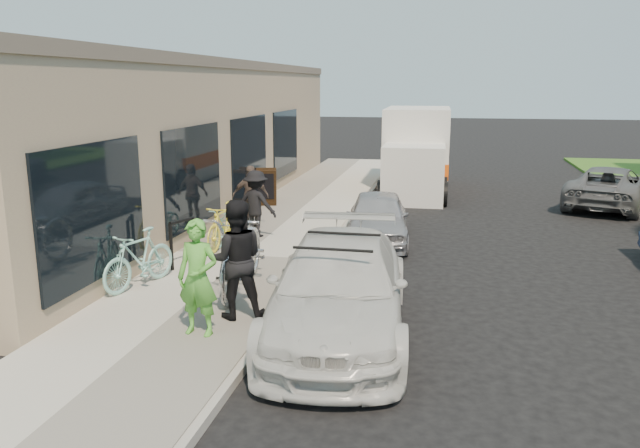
{
  "coord_description": "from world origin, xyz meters",
  "views": [
    {
      "loc": [
        2.0,
        -8.81,
        3.6
      ],
      "look_at": [
        -0.27,
        2.26,
        1.05
      ],
      "focal_mm": 35.0,
      "sensor_mm": 36.0,
      "label": 1
    }
  ],
  "objects_px": {
    "bike_rack": "(182,238)",
    "man_standing": "(236,259)",
    "cruiser_bike_a": "(139,259)",
    "bystander_b": "(251,196)",
    "sedan_white": "(339,288)",
    "woman_rider": "(198,278)",
    "cruiser_bike_c": "(224,226)",
    "sandwich_board": "(265,187)",
    "sedan_silver": "(377,218)",
    "moving_truck": "(416,155)",
    "far_car_gray": "(609,187)",
    "tandem_bike": "(243,250)",
    "cruiser_bike_b": "(228,225)",
    "bystander_a": "(256,204)"
  },
  "relations": [
    {
      "from": "bike_rack",
      "to": "sedan_silver",
      "type": "bearing_deg",
      "value": 43.15
    },
    {
      "from": "cruiser_bike_b",
      "to": "cruiser_bike_c",
      "type": "distance_m",
      "value": 0.42
    },
    {
      "from": "sandwich_board",
      "to": "cruiser_bike_c",
      "type": "relative_size",
      "value": 0.65
    },
    {
      "from": "far_car_gray",
      "to": "cruiser_bike_a",
      "type": "height_order",
      "value": "far_car_gray"
    },
    {
      "from": "bike_rack",
      "to": "man_standing",
      "type": "relative_size",
      "value": 0.52
    },
    {
      "from": "moving_truck",
      "to": "sandwich_board",
      "type": "bearing_deg",
      "value": -134.01
    },
    {
      "from": "tandem_bike",
      "to": "cruiser_bike_a",
      "type": "bearing_deg",
      "value": -177.03
    },
    {
      "from": "man_standing",
      "to": "cruiser_bike_a",
      "type": "distance_m",
      "value": 2.39
    },
    {
      "from": "man_standing",
      "to": "sedan_white",
      "type": "bearing_deg",
      "value": 161.95
    },
    {
      "from": "tandem_bike",
      "to": "woman_rider",
      "type": "relative_size",
      "value": 1.58
    },
    {
      "from": "man_standing",
      "to": "cruiser_bike_b",
      "type": "xyz_separation_m",
      "value": [
        -1.67,
        4.23,
        -0.5
      ]
    },
    {
      "from": "sedan_white",
      "to": "bystander_a",
      "type": "distance_m",
      "value": 5.64
    },
    {
      "from": "man_standing",
      "to": "sedan_silver",
      "type": "bearing_deg",
      "value": -124.08
    },
    {
      "from": "sedan_silver",
      "to": "tandem_bike",
      "type": "xyz_separation_m",
      "value": [
        -1.83,
        -4.23,
        0.25
      ]
    },
    {
      "from": "sedan_white",
      "to": "woman_rider",
      "type": "relative_size",
      "value": 3.0
    },
    {
      "from": "tandem_bike",
      "to": "cruiser_bike_b",
      "type": "bearing_deg",
      "value": 109.45
    },
    {
      "from": "cruiser_bike_c",
      "to": "bystander_b",
      "type": "bearing_deg",
      "value": 96.61
    },
    {
      "from": "cruiser_bike_b",
      "to": "cruiser_bike_c",
      "type": "xyz_separation_m",
      "value": [
        0.06,
        -0.41,
        0.08
      ]
    },
    {
      "from": "cruiser_bike_c",
      "to": "sandwich_board",
      "type": "bearing_deg",
      "value": 100.65
    },
    {
      "from": "woman_rider",
      "to": "bystander_b",
      "type": "bearing_deg",
      "value": 107.15
    },
    {
      "from": "bike_rack",
      "to": "bystander_b",
      "type": "bearing_deg",
      "value": 86.51
    },
    {
      "from": "sedan_silver",
      "to": "far_car_gray",
      "type": "bearing_deg",
      "value": 36.29
    },
    {
      "from": "sedan_white",
      "to": "tandem_bike",
      "type": "distance_m",
      "value": 2.27
    },
    {
      "from": "sedan_white",
      "to": "cruiser_bike_c",
      "type": "height_order",
      "value": "sedan_white"
    },
    {
      "from": "sandwich_board",
      "to": "tandem_bike",
      "type": "xyz_separation_m",
      "value": [
        1.77,
        -7.31,
        0.15
      ]
    },
    {
      "from": "far_car_gray",
      "to": "cruiser_bike_b",
      "type": "relative_size",
      "value": 2.87
    },
    {
      "from": "far_car_gray",
      "to": "moving_truck",
      "type": "bearing_deg",
      "value": 2.44
    },
    {
      "from": "sedan_silver",
      "to": "bystander_a",
      "type": "distance_m",
      "value": 2.81
    },
    {
      "from": "bystander_a",
      "to": "bystander_b",
      "type": "relative_size",
      "value": 1.01
    },
    {
      "from": "sedan_silver",
      "to": "far_car_gray",
      "type": "distance_m",
      "value": 8.39
    },
    {
      "from": "sedan_white",
      "to": "bystander_b",
      "type": "xyz_separation_m",
      "value": [
        -3.23,
        5.89,
        0.21
      ]
    },
    {
      "from": "sedan_silver",
      "to": "cruiser_bike_c",
      "type": "relative_size",
      "value": 2.13
    },
    {
      "from": "moving_truck",
      "to": "cruiser_bike_a",
      "type": "relative_size",
      "value": 3.41
    },
    {
      "from": "cruiser_bike_b",
      "to": "man_standing",
      "type": "bearing_deg",
      "value": -68.88
    },
    {
      "from": "sedan_silver",
      "to": "cruiser_bike_a",
      "type": "distance_m",
      "value": 5.76
    },
    {
      "from": "bystander_b",
      "to": "cruiser_bike_c",
      "type": "bearing_deg",
      "value": -102.57
    },
    {
      "from": "tandem_bike",
      "to": "cruiser_bike_b",
      "type": "xyz_separation_m",
      "value": [
        -1.34,
        2.95,
        -0.28
      ]
    },
    {
      "from": "sedan_silver",
      "to": "far_car_gray",
      "type": "height_order",
      "value": "far_car_gray"
    },
    {
      "from": "moving_truck",
      "to": "bystander_a",
      "type": "relative_size",
      "value": 3.72
    },
    {
      "from": "woman_rider",
      "to": "cruiser_bike_a",
      "type": "height_order",
      "value": "woman_rider"
    },
    {
      "from": "far_car_gray",
      "to": "cruiser_bike_a",
      "type": "xyz_separation_m",
      "value": [
        -9.87,
        -10.08,
        0.05
      ]
    },
    {
      "from": "bike_rack",
      "to": "sandwich_board",
      "type": "height_order",
      "value": "sandwich_board"
    },
    {
      "from": "bystander_b",
      "to": "moving_truck",
      "type": "bearing_deg",
      "value": 48.2
    },
    {
      "from": "bike_rack",
      "to": "far_car_gray",
      "type": "bearing_deg",
      "value": 42.34
    },
    {
      "from": "cruiser_bike_a",
      "to": "bystander_b",
      "type": "distance_m",
      "value": 4.91
    },
    {
      "from": "bike_rack",
      "to": "sedan_white",
      "type": "xyz_separation_m",
      "value": [
        3.45,
        -2.31,
        -0.02
      ]
    },
    {
      "from": "sedan_silver",
      "to": "bystander_b",
      "type": "distance_m",
      "value": 3.21
    },
    {
      "from": "tandem_bike",
      "to": "sandwich_board",
      "type": "bearing_deg",
      "value": 98.69
    },
    {
      "from": "moving_truck",
      "to": "woman_rider",
      "type": "distance_m",
      "value": 13.87
    },
    {
      "from": "sedan_white",
      "to": "cruiser_bike_c",
      "type": "bearing_deg",
      "value": 124.39
    }
  ]
}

